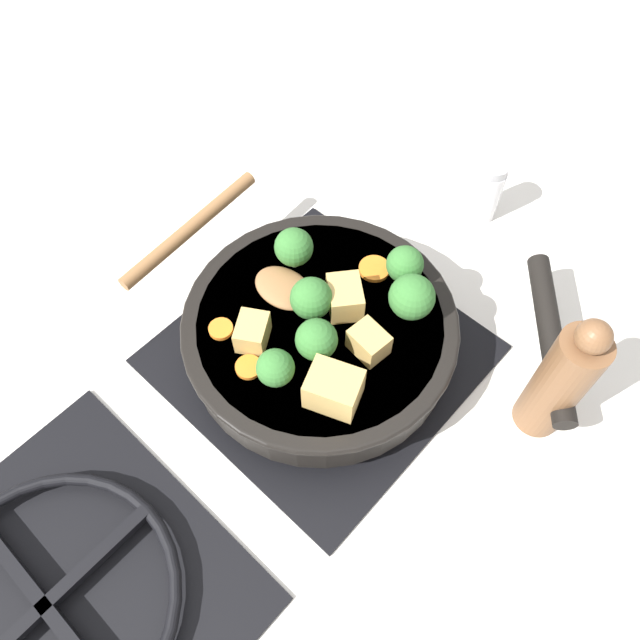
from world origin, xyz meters
TOP-DOWN VIEW (x-y plane):
  - ground_plane at (0.00, 0.00)m, footprint 2.40×2.40m
  - front_burner_grate at (0.00, 0.00)m, footprint 0.31×0.31m
  - rear_burner_grate at (0.00, 0.36)m, footprint 0.31×0.31m
  - skillet_pan at (-0.00, -0.00)m, footprint 0.40×0.38m
  - wooden_spoon at (0.12, 0.01)m, footprint 0.18×0.20m
  - tofu_cube_center_large at (-0.06, -0.01)m, footprint 0.04×0.03m
  - tofu_cube_near_handle at (-0.07, 0.06)m, footprint 0.06×0.06m
  - tofu_cube_east_chunk at (0.03, 0.06)m, footprint 0.04×0.05m
  - tofu_cube_west_chunk at (-0.01, -0.03)m, footprint 0.05×0.05m
  - broccoli_floret_near_spoon at (0.01, -0.00)m, footprint 0.04×0.04m
  - broccoli_floret_center_top at (0.07, -0.04)m, footprint 0.04×0.04m
  - broccoli_floret_east_rim at (-0.02, 0.03)m, footprint 0.04×0.04m
  - broccoli_floret_west_rim at (-0.06, -0.07)m, footprint 0.05×0.05m
  - broccoli_floret_north_edge at (-0.02, 0.08)m, footprint 0.04×0.04m
  - broccoli_floret_south_cluster at (-0.03, -0.10)m, footprint 0.04×0.04m
  - carrot_slice_orange_thin at (0.00, -0.09)m, footprint 0.03×0.03m
  - carrot_slice_near_center at (0.01, 0.09)m, footprint 0.03×0.03m
  - carrot_slice_edge_slice at (0.07, 0.08)m, footprint 0.03×0.03m
  - pepper_mill at (-0.22, -0.10)m, footprint 0.05×0.05m
  - salt_shaker at (-0.01, -0.30)m, footprint 0.04×0.04m

SIDE VIEW (x-z plane):
  - ground_plane at x=0.00m, z-range 0.00..0.00m
  - front_burner_grate at x=0.00m, z-range 0.00..0.03m
  - rear_burner_grate at x=0.00m, z-range 0.00..0.03m
  - salt_shaker at x=-0.01m, z-range 0.00..0.09m
  - skillet_pan at x=0.00m, z-range 0.03..0.08m
  - carrot_slice_orange_thin at x=0.00m, z-range 0.08..0.08m
  - carrot_slice_near_center at x=0.01m, z-range 0.08..0.08m
  - carrot_slice_edge_slice at x=0.07m, z-range 0.08..0.08m
  - wooden_spoon at x=0.12m, z-range 0.07..0.09m
  - pepper_mill at x=-0.22m, z-range -0.01..0.18m
  - tofu_cube_center_large at x=-0.06m, z-range 0.08..0.10m
  - tofu_cube_east_chunk at x=0.03m, z-range 0.08..0.10m
  - tofu_cube_west_chunk at x=-0.01m, z-range 0.08..0.11m
  - tofu_cube_near_handle at x=-0.07m, z-range 0.08..0.12m
  - broccoli_floret_north_edge at x=-0.02m, z-range 0.08..0.12m
  - broccoli_floret_south_cluster at x=-0.03m, z-range 0.08..0.13m
  - broccoli_floret_center_top at x=0.07m, z-range 0.08..0.13m
  - broccoli_floret_east_rim at x=-0.02m, z-range 0.08..0.13m
  - broccoli_floret_near_spoon at x=0.01m, z-range 0.08..0.13m
  - broccoli_floret_west_rim at x=-0.06m, z-range 0.08..0.13m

